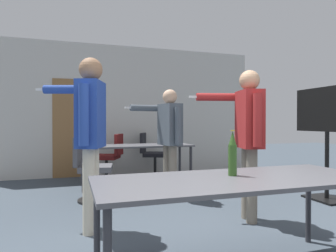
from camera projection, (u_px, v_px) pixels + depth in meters
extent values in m
cube|color=beige|center=(127.00, 110.00, 6.64)|extent=(5.92, 0.10, 2.83)
cube|color=olive|center=(75.00, 128.00, 6.26)|extent=(0.90, 0.02, 2.05)
cube|color=#4C4C51|center=(237.00, 180.00, 2.22)|extent=(2.10, 0.83, 0.03)
cylinder|color=#2D2D33|center=(97.00, 227.00, 2.26)|extent=(0.05, 0.05, 0.71)
cylinder|color=#2D2D33|center=(308.00, 205.00, 2.87)|extent=(0.05, 0.05, 0.71)
cube|color=#4C4C51|center=(136.00, 146.00, 5.43)|extent=(2.01, 0.71, 0.03)
cylinder|color=#2D2D33|center=(83.00, 171.00, 4.86)|extent=(0.05, 0.05, 0.71)
cylinder|color=#2D2D33|center=(191.00, 166.00, 5.44)|extent=(0.05, 0.05, 0.71)
cylinder|color=#2D2D33|center=(82.00, 166.00, 5.42)|extent=(0.05, 0.05, 0.71)
cylinder|color=#2D2D33|center=(180.00, 162.00, 6.00)|extent=(0.05, 0.05, 0.71)
cube|color=black|center=(327.00, 199.00, 4.41)|extent=(0.44, 0.56, 0.03)
cylinder|color=black|center=(327.00, 165.00, 4.41)|extent=(0.06, 0.06, 0.98)
cube|color=black|center=(327.00, 109.00, 4.40)|extent=(0.04, 1.20, 0.67)
cube|color=#192342|center=(329.00, 109.00, 4.40)|extent=(0.01, 1.11, 0.59)
cylinder|color=beige|center=(89.00, 191.00, 3.06)|extent=(0.13, 0.13, 0.88)
cylinder|color=beige|center=(93.00, 188.00, 3.23)|extent=(0.13, 0.13, 0.88)
cube|color=#23429E|center=(91.00, 114.00, 3.13)|extent=(0.35, 0.46, 0.70)
sphere|color=#936B4C|center=(91.00, 69.00, 3.13)|extent=(0.24, 0.24, 0.24)
cylinder|color=#23429E|center=(84.00, 115.00, 2.88)|extent=(0.10, 0.10, 0.60)
cylinder|color=#23429E|center=(70.00, 89.00, 3.38)|extent=(0.60, 0.28, 0.10)
cube|color=white|center=(41.00, 89.00, 3.39)|extent=(0.13, 0.07, 0.03)
cylinder|color=slate|center=(173.00, 172.00, 4.51)|extent=(0.13, 0.13, 0.80)
cylinder|color=slate|center=(167.00, 170.00, 4.66)|extent=(0.13, 0.13, 0.80)
cube|color=#4C5660|center=(170.00, 124.00, 4.58)|extent=(0.30, 0.44, 0.63)
sphere|color=#DBAD89|center=(170.00, 97.00, 4.57)|extent=(0.22, 0.22, 0.22)
cylinder|color=#4C5660|center=(178.00, 126.00, 4.35)|extent=(0.10, 0.10, 0.54)
cylinder|color=#4C5660|center=(147.00, 108.00, 4.67)|extent=(0.55, 0.19, 0.10)
cube|color=white|center=(129.00, 108.00, 4.53)|extent=(0.12, 0.06, 0.03)
cylinder|color=slate|center=(252.00, 186.00, 3.40)|extent=(0.12, 0.12, 0.85)
cylinder|color=slate|center=(247.00, 183.00, 3.57)|extent=(0.12, 0.12, 0.85)
cube|color=maroon|center=(249.00, 119.00, 3.48)|extent=(0.31, 0.44, 0.67)
sphere|color=tan|center=(249.00, 80.00, 3.47)|extent=(0.23, 0.23, 0.23)
cylinder|color=maroon|center=(257.00, 120.00, 3.23)|extent=(0.10, 0.10, 0.58)
cylinder|color=maroon|center=(220.00, 97.00, 3.70)|extent=(0.59, 0.22, 0.10)
cube|color=white|center=(194.00, 97.00, 3.67)|extent=(0.13, 0.06, 0.03)
cylinder|color=black|center=(106.00, 179.00, 6.01)|extent=(0.52, 0.52, 0.03)
cylinder|color=black|center=(106.00, 168.00, 6.01)|extent=(0.06, 0.06, 0.38)
cube|color=maroon|center=(106.00, 157.00, 6.00)|extent=(0.61, 0.61, 0.08)
cube|color=maroon|center=(119.00, 145.00, 5.97)|extent=(0.24, 0.42, 0.42)
cylinder|color=black|center=(96.00, 200.00, 4.36)|extent=(0.52, 0.52, 0.03)
cylinder|color=black|center=(96.00, 185.00, 4.36)|extent=(0.06, 0.06, 0.41)
cube|color=#4C4C51|center=(96.00, 168.00, 4.36)|extent=(0.53, 0.53, 0.08)
cube|color=#4C4C51|center=(77.00, 151.00, 4.32)|extent=(0.13, 0.44, 0.42)
cylinder|color=black|center=(155.00, 175.00, 6.41)|extent=(0.52, 0.52, 0.03)
cylinder|color=black|center=(155.00, 165.00, 6.40)|extent=(0.06, 0.06, 0.39)
cube|color=black|center=(155.00, 154.00, 6.40)|extent=(0.60, 0.60, 0.08)
cube|color=black|center=(143.00, 143.00, 6.42)|extent=(0.23, 0.43, 0.42)
cylinder|color=#2D511E|center=(233.00, 160.00, 2.31)|extent=(0.07, 0.07, 0.24)
cone|color=#2D511E|center=(233.00, 138.00, 2.31)|extent=(0.06, 0.06, 0.11)
cylinder|color=gold|center=(233.00, 131.00, 2.31)|extent=(0.03, 0.03, 0.01)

